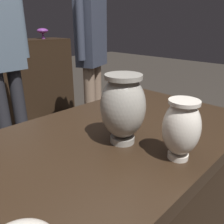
% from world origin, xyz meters
% --- Properties ---
extents(vase_centerpiece, '(0.14, 0.14, 0.22)m').
position_xyz_m(vase_centerpiece, '(0.04, -0.06, 0.92)').
color(vase_centerpiece, gray).
rests_on(vase_centerpiece, display_plinth).
extents(vase_tall_behind, '(0.10, 0.10, 0.17)m').
position_xyz_m(vase_tall_behind, '(0.08, -0.23, 0.89)').
color(vase_tall_behind, silver).
rests_on(vase_tall_behind, display_plinth).
extents(shelf_vase_far_right, '(0.14, 0.14, 0.12)m').
position_xyz_m(shelf_vase_far_right, '(1.04, 2.21, 1.08)').
color(shelf_vase_far_right, '#7A388E').
rests_on(shelf_vase_far_right, back_display_shelf).
extents(visitor_center_back, '(0.47, 0.21, 1.64)m').
position_xyz_m(visitor_center_back, '(0.22, 1.40, 0.97)').
color(visitor_center_back, '#232328').
rests_on(visitor_center_back, ground_plane).
extents(visitor_near_right, '(0.44, 0.29, 1.58)m').
position_xyz_m(visitor_near_right, '(0.98, 1.21, 0.93)').
color(visitor_near_right, '#846B56').
rests_on(visitor_near_right, ground_plane).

